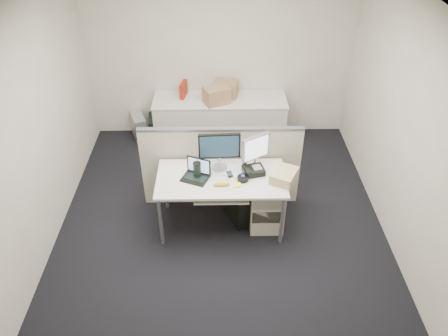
{
  "coord_description": "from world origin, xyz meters",
  "views": [
    {
      "loc": [
        -0.03,
        -3.99,
        3.83
      ],
      "look_at": [
        0.04,
        0.15,
        0.76
      ],
      "focal_mm": 35.0,
      "sensor_mm": 36.0,
      "label": 1
    }
  ],
  "objects_px": {
    "laptop": "(195,171)",
    "desk_phone": "(253,171)",
    "desk": "(221,182)",
    "monitor_main": "(219,152)"
  },
  "relations": [
    {
      "from": "desk",
      "to": "laptop",
      "type": "bearing_deg",
      "value": -176.19
    },
    {
      "from": "laptop",
      "to": "desk_phone",
      "type": "relative_size",
      "value": 1.24
    },
    {
      "from": "monitor_main",
      "to": "laptop",
      "type": "xyz_separation_m",
      "value": [
        -0.28,
        -0.2,
        -0.13
      ]
    },
    {
      "from": "desk_phone",
      "to": "laptop",
      "type": "bearing_deg",
      "value": 174.53
    },
    {
      "from": "monitor_main",
      "to": "laptop",
      "type": "height_order",
      "value": "monitor_main"
    },
    {
      "from": "desk",
      "to": "laptop",
      "type": "distance_m",
      "value": 0.35
    },
    {
      "from": "desk",
      "to": "desk_phone",
      "type": "bearing_deg",
      "value": 11.95
    },
    {
      "from": "desk",
      "to": "monitor_main",
      "type": "bearing_deg",
      "value": 95.6
    },
    {
      "from": "desk",
      "to": "desk_phone",
      "type": "xyz_separation_m",
      "value": [
        0.38,
        0.08,
        0.1
      ]
    },
    {
      "from": "laptop",
      "to": "desk_phone",
      "type": "bearing_deg",
      "value": 31.18
    }
  ]
}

